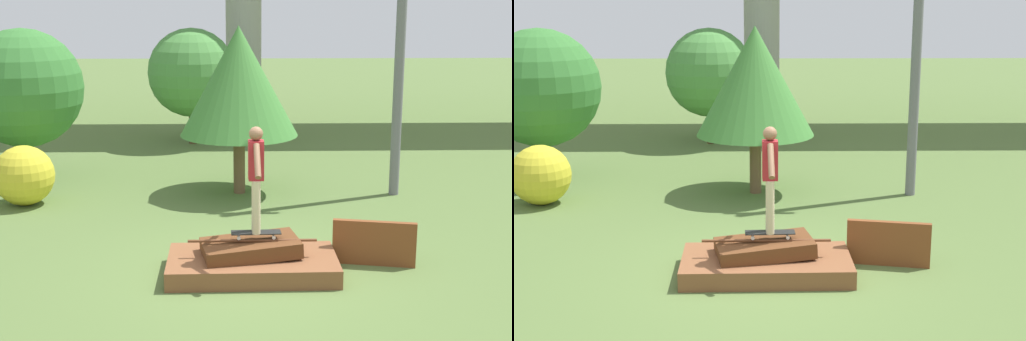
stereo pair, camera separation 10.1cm
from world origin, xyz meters
TOP-DOWN VIEW (x-y plane):
  - ground_plane at (0.00, 0.00)m, footprint 80.00×80.00m
  - scrap_pile at (-0.01, 0.01)m, footprint 2.49×1.34m
  - scrap_plank_loose at (1.85, 0.34)m, footprint 1.25×0.35m
  - skateboard at (0.05, 0.07)m, footprint 0.74×0.24m
  - skater at (0.05, 0.07)m, footprint 0.23×1.09m
  - utility_pole at (3.03, 4.37)m, footprint 1.30×0.20m
  - tree_behind_left at (-0.17, 4.58)m, footprint 2.41×2.41m
  - tree_behind_right at (-4.86, 5.80)m, footprint 2.59×2.59m
  - tree_mid_back at (-1.46, 9.88)m, footprint 2.43×2.43m
  - bush_yellow_flowering at (-4.39, 3.79)m, footprint 1.18×1.18m

SIDE VIEW (x-z plane):
  - ground_plane at x=0.00m, z-range 0.00..0.00m
  - scrap_pile at x=-0.01m, z-range -0.08..0.46m
  - scrap_plank_loose at x=1.85m, z-range 0.00..0.69m
  - bush_yellow_flowering at x=-4.39m, z-range 0.00..1.18m
  - skateboard at x=0.05m, z-range 0.57..0.66m
  - skater at x=0.05m, z-range 0.74..2.31m
  - tree_mid_back at x=-1.46m, z-range 0.38..3.59m
  - tree_behind_right at x=-4.86m, z-range 0.38..3.73m
  - tree_behind_left at x=-0.17m, z-range 0.61..4.05m
  - utility_pole at x=3.03m, z-range 0.12..6.71m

